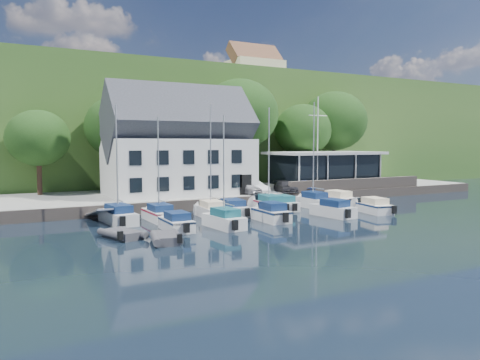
{
  "coord_description": "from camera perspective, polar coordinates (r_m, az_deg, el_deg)",
  "views": [
    {
      "loc": [
        -23.54,
        -27.96,
        6.06
      ],
      "look_at": [
        -3.98,
        9.0,
        2.79
      ],
      "focal_mm": 35.0,
      "sensor_mm": 36.0,
      "label": 1
    }
  ],
  "objects": [
    {
      "name": "field_patch",
      "position": [
        103.4,
        -10.15,
        10.0
      ],
      "size": [
        50.0,
        30.0,
        0.3
      ],
      "primitive_type": "cube",
      "color": "#4C5C2E",
      "rests_on": "hillside"
    },
    {
      "name": "gangway",
      "position": [
        38.11,
        -16.94,
        -4.88
      ],
      "size": [
        1.2,
        6.0,
        1.4
      ],
      "primitive_type": null,
      "color": "silver",
      "rests_on": "ground"
    },
    {
      "name": "dinghy_0",
      "position": [
        31.07,
        -14.12,
        -6.24
      ],
      "size": [
        2.78,
        3.54,
        0.72
      ],
      "primitive_type": null,
      "rotation": [
        0.0,
        0.0,
        0.34
      ],
      "color": "#3B3B40",
      "rests_on": "ground"
    },
    {
      "name": "tree_4",
      "position": [
        61.4,
        7.65,
        4.44
      ],
      "size": [
        7.43,
        7.43,
        10.15
      ],
      "primitive_type": null,
      "color": "black",
      "rests_on": "quay"
    },
    {
      "name": "boat_r2_3",
      "position": [
        39.68,
        11.26,
        -3.33
      ],
      "size": [
        2.47,
        5.9,
        1.47
      ],
      "primitive_type": null,
      "rotation": [
        0.0,
        0.0,
        0.11
      ],
      "color": "silver",
      "rests_on": "ground"
    },
    {
      "name": "farmhouse",
      "position": [
        93.08,
        1.81,
        13.14
      ],
      "size": [
        10.4,
        7.0,
        8.2
      ],
      "primitive_type": null,
      "color": "beige",
      "rests_on": "hillside"
    },
    {
      "name": "boat_r1_0",
      "position": [
        36.41,
        -14.78,
        1.93
      ],
      "size": [
        2.5,
        6.73,
        9.08
      ],
      "primitive_type": null,
      "rotation": [
        0.0,
        0.0,
        0.1
      ],
      "color": "silver",
      "rests_on": "ground"
    },
    {
      "name": "flagpole",
      "position": [
        51.44,
        9.44,
        4.39
      ],
      "size": [
        2.42,
        0.2,
        10.09
      ],
      "primitive_type": null,
      "color": "silver",
      "rests_on": "quay"
    },
    {
      "name": "boat_r2_0",
      "position": [
        32.95,
        -7.78,
        -4.99
      ],
      "size": [
        1.85,
        4.94,
        1.34
      ],
      "primitive_type": null,
      "rotation": [
        0.0,
        0.0,
        -0.02
      ],
      "color": "silver",
      "rests_on": "ground"
    },
    {
      "name": "boat_r1_3",
      "position": [
        39.89,
        -1.02,
        -3.29
      ],
      "size": [
        2.64,
        6.22,
        1.36
      ],
      "primitive_type": null,
      "rotation": [
        0.0,
        0.0,
        -0.11
      ],
      "color": "silver",
      "rests_on": "ground"
    },
    {
      "name": "boat_r1_1",
      "position": [
        37.03,
        -9.91,
        1.41
      ],
      "size": [
        1.95,
        5.8,
        8.25
      ],
      "primitive_type": null,
      "rotation": [
        0.0,
        0.0,
        0.02
      ],
      "color": "silver",
      "rests_on": "ground"
    },
    {
      "name": "tree_1",
      "position": [
        51.19,
        -14.39,
        4.33
      ],
      "size": [
        7.41,
        7.41,
        10.13
      ],
      "primitive_type": null,
      "color": "black",
      "rests_on": "quay"
    },
    {
      "name": "car_silver",
      "position": [
        46.77,
        0.98,
        -1.04
      ],
      "size": [
        1.9,
        3.53,
        1.14
      ],
      "primitive_type": "imported",
      "rotation": [
        0.0,
        0.0,
        0.17
      ],
      "color": "#A0A0A5",
      "rests_on": "quay"
    },
    {
      "name": "tree_3",
      "position": [
        56.73,
        -0.04,
        5.82
      ],
      "size": [
        9.37,
        9.37,
        12.81
      ],
      "primitive_type": null,
      "color": "black",
      "rests_on": "quay"
    },
    {
      "name": "tree_0",
      "position": [
        49.97,
        -23.34,
        3.09
      ],
      "size": [
        6.11,
        6.11,
        8.35
      ],
      "primitive_type": null,
      "color": "black",
      "rests_on": "quay"
    },
    {
      "name": "boat_r2_4",
      "position": [
        42.69,
        15.89,
        -2.95
      ],
      "size": [
        2.76,
        5.89,
        1.35
      ],
      "primitive_type": null,
      "rotation": [
        0.0,
        0.0,
        -0.16
      ],
      "color": "silver",
      "rests_on": "ground"
    },
    {
      "name": "boat_r1_2",
      "position": [
        38.41,
        -3.59,
        1.72
      ],
      "size": [
        2.13,
        5.56,
        8.45
      ],
      "primitive_type": null,
      "rotation": [
        0.0,
        0.0,
        -0.05
      ],
      "color": "silver",
      "rests_on": "ground"
    },
    {
      "name": "seawall",
      "position": [
        53.22,
        14.14,
        -0.48
      ],
      "size": [
        18.0,
        0.5,
        1.2
      ],
      "primitive_type": "cube",
      "color": "#6B5E55",
      "rests_on": "quay"
    },
    {
      "name": "club_pavilion",
      "position": [
        55.99,
        10.26,
        1.31
      ],
      "size": [
        13.2,
        7.2,
        4.1
      ],
      "primitive_type": null,
      "color": "black",
      "rests_on": "quay"
    },
    {
      "name": "boat_r1_5",
      "position": [
        42.91,
        5.02,
        -2.76
      ],
      "size": [
        2.15,
        5.59,
        1.35
      ],
      "primitive_type": null,
      "rotation": [
        0.0,
        0.0,
        -0.04
      ],
      "color": "silver",
      "rests_on": "ground"
    },
    {
      "name": "dinghy_1",
      "position": [
        29.24,
        -9.01,
        -6.8
      ],
      "size": [
        2.6,
        3.55,
        0.75
      ],
      "primitive_type": null,
      "rotation": [
        0.0,
        0.0,
        -0.23
      ],
      "color": "#3B3B40",
      "rests_on": "ground"
    },
    {
      "name": "boat_r2_1",
      "position": [
        33.36,
        -2.0,
        1.67
      ],
      "size": [
        2.23,
        5.72,
        8.87
      ],
      "primitive_type": null,
      "rotation": [
        0.0,
        0.0,
        0.09
      ],
      "color": "silver",
      "rests_on": "ground"
    },
    {
      "name": "tree_5",
      "position": [
        65.45,
        11.42,
        5.26
      ],
      "size": [
        8.89,
        8.89,
        12.14
      ],
      "primitive_type": null,
      "color": "black",
      "rests_on": "quay"
    },
    {
      "name": "hillside",
      "position": [
        93.01,
        -13.28,
        5.54
      ],
      "size": [
        160.0,
        75.0,
        16.0
      ],
      "primitive_type": "cube",
      "color": "#284E1D",
      "rests_on": "ground"
    },
    {
      "name": "boat_r1_7",
      "position": [
        46.56,
        11.7,
        -2.17
      ],
      "size": [
        2.32,
        6.1,
        1.5
      ],
      "primitive_type": null,
      "rotation": [
        0.0,
        0.0,
        0.06
      ],
      "color": "silver",
      "rests_on": "ground"
    },
    {
      "name": "harbor_building",
      "position": [
        47.44,
        -7.49,
        3.57
      ],
      "size": [
        14.4,
        8.2,
        8.7
      ],
      "primitive_type": null,
      "color": "silver",
      "rests_on": "quay"
    },
    {
      "name": "tree_2",
      "position": [
        53.54,
        -6.56,
        4.39
      ],
      "size": [
        7.33,
        7.33,
        10.02
      ],
      "primitive_type": null,
      "color": "black",
      "rests_on": "quay"
    },
    {
      "name": "car_white",
      "position": [
        47.81,
        1.79,
        -0.87
      ],
      "size": [
        1.83,
        3.86,
        1.22
      ],
      "primitive_type": "imported",
      "rotation": [
        0.0,
        0.0,
        0.15
      ],
      "color": "silver",
      "rests_on": "quay"
    },
    {
      "name": "car_dgrey",
      "position": [
        48.96,
        5.57,
        -0.8
      ],
      "size": [
        2.52,
        4.32,
        1.17
      ],
      "primitive_type": "imported",
      "rotation": [
        0.0,
        0.0,
        -0.23
      ],
      "color": "#2B2B30",
      "rests_on": "quay"
    },
    {
      "name": "quay_face",
      "position": [
        45.86,
        3.23,
        -2.5
      ],
      "size": [
        60.0,
        0.3,
        1.0
      ],
      "primitive_type": "cube",
      "color": "#6B5E55",
      "rests_on": "ground"
    },
    {
      "name": "boat_r1_4",
      "position": [
        42.07,
        3.54,
        2.21
      ],
      "size": [
        2.61,
        6.69,
        8.82
      ],
      "primitive_type": null,
      "rotation": [
        0.0,
        0.0,
        -0.13
      ],
      "color": "silver",
      "rests_on": "ground"
    },
    {
      "name": "quay",
      "position": [
        51.49,
        -0.51,
        -1.73
      ],
      "size": [
        60.0,
        13.0,
        1.0
      ],
      "primitive_type": "cube",
      "color": "#969691",
      "rests_on": "ground"
    },
    {
      "name": "boat_r1_6",
      "position": [
        44.67,
        8.95,
        2.59
      ],
      "size": [
        2.04,
        5.88,
        9.28
      ],
      "primitive_type": null,
      "rotation": [
        0.0,
        0.0,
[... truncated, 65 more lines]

